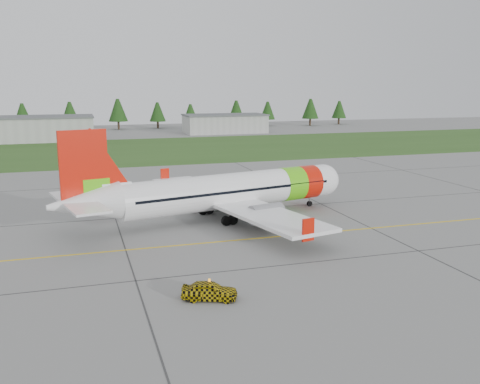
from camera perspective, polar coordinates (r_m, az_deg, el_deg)
name	(u,v)px	position (r m, az deg, el deg)	size (l,w,h in m)	color
ground	(316,262)	(45.67, 8.14, -7.38)	(320.00, 320.00, 0.00)	gray
aircraft	(225,192)	(58.81, -1.57, 0.05)	(34.11, 32.02, 10.47)	white
follow_me_car	(209,273)	(37.09, -3.30, -8.62)	(1.56, 1.32, 3.88)	yellow
grass_strip	(162,149)	(123.28, -8.35, 4.54)	(320.00, 50.00, 0.03)	#30561E
taxi_guideline	(281,236)	(52.65, 4.42, -4.72)	(120.00, 0.25, 0.02)	gold
hangar_west	(29,129)	(149.83, -21.58, 6.22)	(32.00, 14.00, 6.00)	#A8A8A3
hangar_east	(225,124)	(163.39, -1.63, 7.25)	(24.00, 12.00, 5.20)	#A8A8A3
treeline	(134,114)	(178.21, -11.25, 8.16)	(160.00, 8.00, 10.00)	#1C3F14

